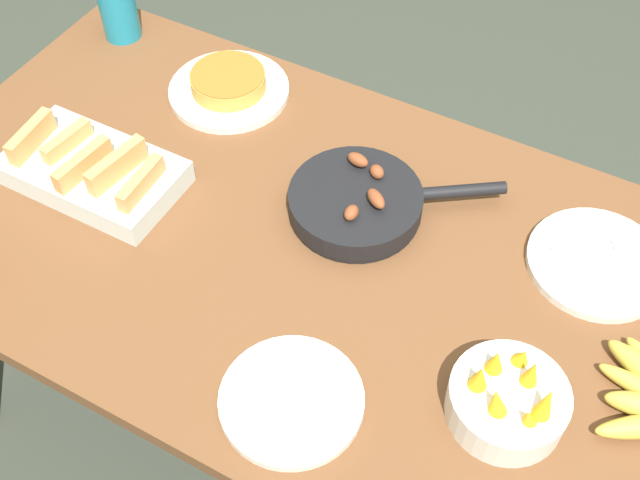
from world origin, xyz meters
The scene contains 8 objects.
ground_plane centered at (0.00, 0.00, 0.00)m, with size 14.00×14.00×0.00m, color #383D33.
dining_table centered at (0.00, 0.00, 0.64)m, with size 1.65×0.87×0.74m.
melon_tray centered at (-0.46, -0.06, 0.77)m, with size 0.33×0.19×0.10m.
skillet centered at (0.02, 0.11, 0.77)m, with size 0.36×0.29×0.08m.
frittata_plate_center centered at (-0.37, 0.28, 0.76)m, with size 0.26×0.26×0.05m.
empty_plate_near_front centered at (0.11, -0.29, 0.75)m, with size 0.23×0.23×0.02m.
empty_plate_far_left centered at (0.45, 0.20, 0.75)m, with size 0.25×0.25×0.02m.
fruit_bowl_mango centered at (0.40, -0.14, 0.78)m, with size 0.18×0.18×0.12m.
Camera 1 is at (0.43, -0.78, 1.87)m, focal length 45.00 mm.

